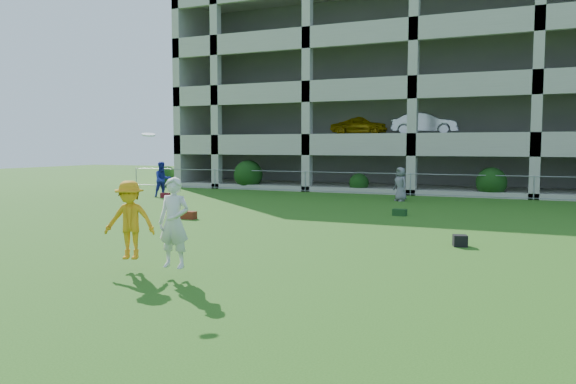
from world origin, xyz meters
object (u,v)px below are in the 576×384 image
at_px(bystander_c, 400,184).
at_px(crate_d, 460,241).
at_px(parking_garage, 438,95).
at_px(bystander_a, 162,179).
at_px(frisbee_contest, 143,221).

height_order(bystander_c, crate_d, bystander_c).
bearing_deg(crate_d, parking_garage, 100.36).
distance_m(bystander_a, parking_garage, 19.35).
distance_m(crate_d, parking_garage, 24.37).
bearing_deg(crate_d, frisbee_contest, -134.00).
distance_m(bystander_a, crate_d, 17.93).
xyz_separation_m(bystander_a, parking_garage, (11.48, 14.71, 5.11)).
bearing_deg(frisbee_contest, parking_garage, 87.27).
bearing_deg(parking_garage, bystander_c, -89.16).
bearing_deg(bystander_a, parking_garage, -2.72).
distance_m(bystander_a, frisbee_contest, 17.59).
xyz_separation_m(bystander_a, frisbee_contest, (10.10, -14.40, 0.19)).
xyz_separation_m(bystander_c, crate_d, (4.08, -11.39, -0.66)).
height_order(bystander_a, crate_d, bystander_a).
xyz_separation_m(bystander_a, crate_d, (15.74, -8.56, -0.76)).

